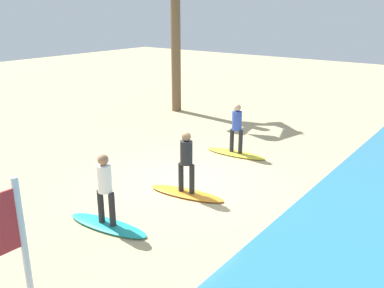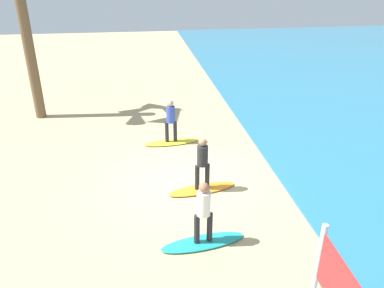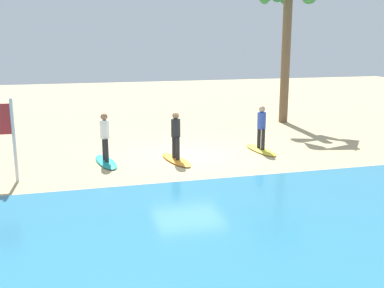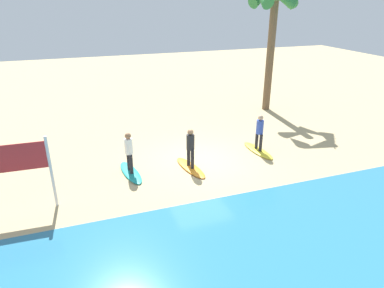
% 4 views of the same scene
% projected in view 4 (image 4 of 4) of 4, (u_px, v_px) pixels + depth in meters
% --- Properties ---
extents(ground_plane, '(60.00, 60.00, 0.00)m').
position_uv_depth(ground_plane, '(199.00, 162.00, 14.66)').
color(ground_plane, tan).
extents(surfboard_yellow, '(0.75, 2.14, 0.09)m').
position_uv_depth(surfboard_yellow, '(258.00, 150.00, 15.61)').
color(surfboard_yellow, yellow).
rests_on(surfboard_yellow, ground).
extents(surfer_yellow, '(0.32, 0.46, 1.64)m').
position_uv_depth(surfer_yellow, '(260.00, 130.00, 15.22)').
color(surfer_yellow, '#232328').
rests_on(surfer_yellow, surfboard_yellow).
extents(surfboard_orange, '(0.93, 2.17, 0.09)m').
position_uv_depth(surfboard_orange, '(191.00, 168.00, 14.04)').
color(surfboard_orange, orange).
rests_on(surfboard_orange, ground).
extents(surfer_orange, '(0.32, 0.45, 1.64)m').
position_uv_depth(surfer_orange, '(190.00, 145.00, 13.65)').
color(surfer_orange, '#232328').
rests_on(surfer_orange, surfboard_orange).
extents(surfboard_teal, '(0.85, 2.16, 0.09)m').
position_uv_depth(surfboard_teal, '(131.00, 172.00, 13.65)').
color(surfboard_teal, teal).
rests_on(surfboard_teal, ground).
extents(surfer_teal, '(0.32, 0.46, 1.64)m').
position_uv_depth(surfer_teal, '(129.00, 150.00, 13.26)').
color(surfer_teal, '#232328').
rests_on(surfer_teal, surfboard_teal).
extents(palm_tree, '(2.88, 3.03, 7.21)m').
position_uv_depth(palm_tree, '(274.00, 10.00, 19.24)').
color(palm_tree, brown).
rests_on(palm_tree, ground).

